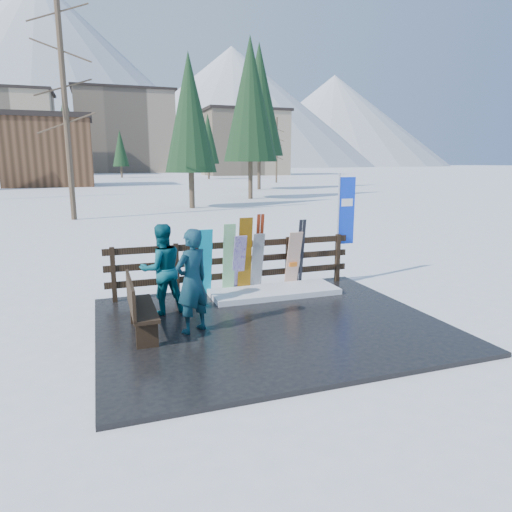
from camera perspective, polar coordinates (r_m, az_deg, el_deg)
name	(u,v)px	position (r m, az deg, el deg)	size (l,w,h in m)	color
ground	(269,326)	(8.40, 1.68, -8.72)	(700.00, 700.00, 0.00)	white
deck	(269,324)	(8.39, 1.68, -8.46)	(6.00, 5.00, 0.08)	black
fence	(235,262)	(10.20, -2.69, -0.73)	(5.60, 0.10, 1.15)	black
snow_patch	(275,292)	(10.03, 2.33, -4.48)	(2.79, 1.00, 0.12)	white
bench	(138,305)	(7.85, -14.54, -5.99)	(0.41, 1.50, 0.97)	black
snowboard_0	(205,263)	(9.80, -6.36, -0.84)	(0.29, 0.03, 1.50)	#09BCDA
snowboard_1	(229,259)	(9.91, -3.41, -0.38)	(0.27, 0.03, 1.58)	white
snowboard_2	(245,255)	(10.01, -1.40, 0.10)	(0.30, 0.03, 1.69)	#FC9400
snowboard_3	(239,264)	(10.00, -2.17, -1.01)	(0.27, 0.03, 1.35)	white
snowboard_4	(257,262)	(10.13, 0.15, -0.78)	(0.26, 0.03, 1.35)	black
snowboard_5	(293,260)	(10.45, 4.67, -0.46)	(0.31, 0.03, 1.35)	white
ski_pair_a	(259,252)	(10.17, 0.35, 0.46)	(0.16, 0.28, 1.74)	maroon
ski_pair_b	(300,253)	(10.57, 5.56, 0.37)	(0.17, 0.23, 1.58)	black
rental_flag	(345,215)	(11.18, 11.00, 5.08)	(0.45, 0.04, 2.60)	silver
person_front	(192,281)	(7.73, -7.99, -3.12)	(0.65, 0.43, 1.78)	#124649
person_back	(162,269)	(8.81, -11.69, -1.61)	(0.84, 0.65, 1.72)	#0B4E5B
resort_buildings	(109,134)	(123.02, -17.93, 14.32)	(73.00, 87.60, 22.60)	tan
trees	(169,136)	(55.19, -10.84, 14.53)	(41.91, 68.68, 14.38)	#382B1E
mountains	(77,89)	(339.17, -21.49, 18.90)	(520.00, 260.00, 120.00)	white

